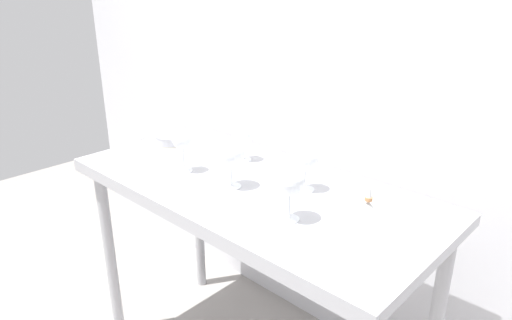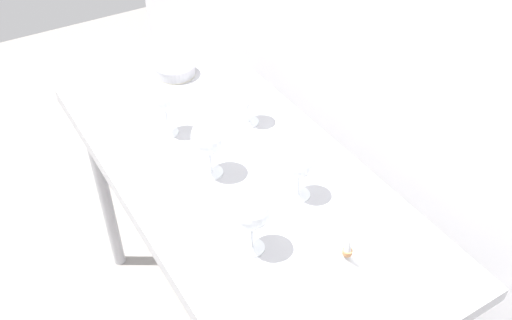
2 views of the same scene
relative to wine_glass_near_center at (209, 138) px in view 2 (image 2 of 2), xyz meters
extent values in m
cube|color=silver|center=(0.02, 0.57, 0.27)|extent=(3.80, 0.04, 2.60)
cube|color=#ACACB1|center=(0.02, 0.08, -0.15)|extent=(1.40, 0.64, 0.04)
cube|color=#ACACB1|center=(0.02, -0.25, -0.15)|extent=(1.40, 0.01, 0.05)
cylinder|color=#ACACB1|center=(-0.62, -0.18, -0.60)|extent=(0.05, 0.05, 0.86)
cylinder|color=#ACACB1|center=(-0.62, 0.34, -0.60)|extent=(0.05, 0.05, 0.86)
cylinder|color=white|center=(0.00, 0.00, -0.12)|extent=(0.07, 0.07, 0.00)
cylinder|color=white|center=(0.00, 0.00, -0.08)|extent=(0.01, 0.01, 0.08)
sphere|color=white|center=(0.00, 0.00, 0.00)|extent=(0.10, 0.10, 0.10)
cylinder|color=maroon|center=(0.00, 0.00, -0.01)|extent=(0.07, 0.07, 0.03)
cylinder|color=white|center=(0.21, 0.16, -0.12)|extent=(0.07, 0.07, 0.00)
cylinder|color=white|center=(0.21, 0.16, -0.08)|extent=(0.01, 0.01, 0.08)
sphere|color=white|center=(0.21, 0.16, -0.01)|extent=(0.09, 0.09, 0.09)
cylinder|color=#5A1418|center=(0.21, 0.16, -0.02)|extent=(0.06, 0.06, 0.02)
cylinder|color=white|center=(-0.16, 0.22, -0.12)|extent=(0.07, 0.07, 0.00)
cylinder|color=white|center=(-0.16, 0.22, -0.08)|extent=(0.01, 0.01, 0.07)
sphere|color=white|center=(-0.16, 0.22, -0.01)|extent=(0.08, 0.08, 0.08)
cylinder|color=maroon|center=(-0.16, 0.22, -0.03)|extent=(0.06, 0.06, 0.03)
cylinder|color=white|center=(0.30, -0.05, -0.12)|extent=(0.07, 0.07, 0.00)
cylinder|color=white|center=(0.30, -0.05, -0.08)|extent=(0.01, 0.01, 0.09)
sphere|color=white|center=(0.30, -0.05, 0.01)|extent=(0.09, 0.09, 0.09)
cylinder|color=maroon|center=(0.30, -0.05, -0.01)|extent=(0.07, 0.07, 0.03)
cylinder|color=white|center=(-0.24, -0.03, -0.12)|extent=(0.06, 0.06, 0.00)
cylinder|color=white|center=(-0.24, -0.03, -0.07)|extent=(0.01, 0.01, 0.09)
sphere|color=white|center=(-0.24, -0.03, 0.01)|extent=(0.08, 0.08, 0.08)
cylinder|color=maroon|center=(-0.24, -0.03, -0.01)|extent=(0.06, 0.06, 0.02)
cube|color=white|center=(-0.30, 0.17, -0.12)|extent=(0.27, 0.28, 0.00)
cylinder|color=beige|center=(-0.54, 0.14, -0.12)|extent=(0.14, 0.14, 0.01)
cylinder|color=#B7B7BC|center=(-0.54, 0.14, -0.10)|extent=(0.14, 0.14, 0.04)
torus|color=#B7B7BC|center=(-0.54, 0.14, -0.08)|extent=(0.15, 0.15, 0.01)
cone|color=silver|center=(0.49, 0.10, -0.09)|extent=(0.12, 0.12, 0.08)
cylinder|color=#C17F4C|center=(0.49, 0.10, -0.04)|extent=(0.02, 0.02, 0.01)
cone|color=silver|center=(0.49, 0.10, -0.02)|extent=(0.02, 0.02, 0.04)
camera|label=1|loc=(1.08, -1.02, 0.55)|focal=32.00mm
camera|label=2|loc=(1.11, -0.53, 0.95)|focal=39.95mm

